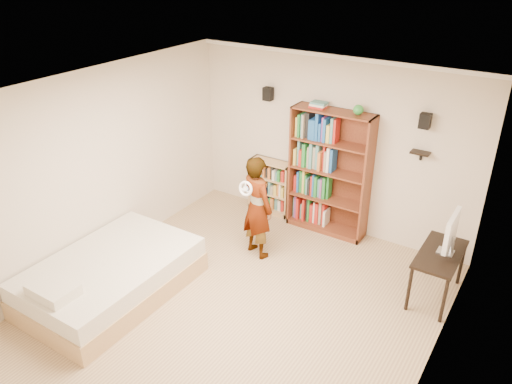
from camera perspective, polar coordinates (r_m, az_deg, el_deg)
ground at (r=6.40m, az=-2.06°, el=-12.99°), size 4.50×5.00×0.01m
room_shell at (r=5.45m, az=-2.36°, el=1.41°), size 4.52×5.02×2.71m
crown_molding at (r=5.13m, az=-2.56°, el=10.62°), size 4.50×5.00×0.06m
speaker_left at (r=7.80m, az=1.39°, el=11.15°), size 0.14×0.12×0.20m
speaker_right at (r=6.92m, az=18.77°, el=7.70°), size 0.14×0.12×0.20m
wall_shelf at (r=7.08m, az=18.26°, el=4.29°), size 0.25×0.16×0.02m
tall_bookshelf at (r=7.59m, az=8.40°, el=2.15°), size 1.23×0.36×1.95m
low_bookshelf at (r=8.28m, az=1.71°, el=0.63°), size 0.73×0.27×0.91m
computer_desk at (r=6.77m, az=19.92°, el=-8.87°), size 0.48×0.97×0.66m
imac at (r=6.48m, az=21.19°, el=-4.48°), size 0.15×0.54×0.54m
daybed at (r=6.69m, az=-16.25°, el=-8.81°), size 1.41×2.17×0.64m
person at (r=6.99m, az=0.13°, el=-1.74°), size 0.64×0.52×1.52m
wii_wheel at (r=6.59m, az=-1.20°, el=0.39°), size 0.21×0.08×0.21m
navy_bag at (r=8.40m, az=0.71°, el=-0.48°), size 0.42×0.32×0.51m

